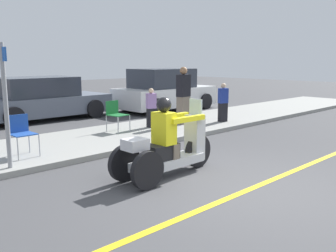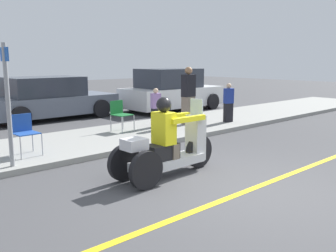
# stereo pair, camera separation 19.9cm
# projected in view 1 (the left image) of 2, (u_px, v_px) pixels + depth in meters

# --- Properties ---
(ground_plane) EXTENTS (60.00, 60.00, 0.00)m
(ground_plane) POSITION_uv_depth(u_px,v_px,m) (246.00, 191.00, 5.87)
(ground_plane) COLOR #424244
(lane_stripe) EXTENTS (24.00, 0.12, 0.01)m
(lane_stripe) POSITION_uv_depth(u_px,v_px,m) (233.00, 196.00, 5.63)
(lane_stripe) COLOR gold
(lane_stripe) RESTS_ON ground
(sidewalk_strip) EXTENTS (28.00, 2.80, 0.12)m
(sidewalk_strip) POSITION_uv_depth(u_px,v_px,m) (88.00, 141.00, 9.11)
(sidewalk_strip) COLOR gray
(sidewalk_strip) RESTS_ON ground
(motorcycle_trike) EXTENTS (2.15, 0.69, 1.40)m
(motorcycle_trike) POSITION_uv_depth(u_px,v_px,m) (168.00, 148.00, 6.54)
(motorcycle_trike) COLOR black
(motorcycle_trike) RESTS_ON ground
(spectator_end_of_line) EXTENTS (0.32, 0.24, 1.19)m
(spectator_end_of_line) POSITION_uv_depth(u_px,v_px,m) (223.00, 103.00, 11.60)
(spectator_end_of_line) COLOR black
(spectator_end_of_line) RESTS_ON sidewalk_strip
(spectator_with_child) EXTENTS (0.30, 0.22, 1.11)m
(spectator_with_child) POSITION_uv_depth(u_px,v_px,m) (151.00, 108.00, 10.64)
(spectator_with_child) COLOR black
(spectator_with_child) RESTS_ON sidewalk_strip
(spectator_near_curb) EXTENTS (0.43, 0.28, 1.70)m
(spectator_near_curb) POSITION_uv_depth(u_px,v_px,m) (183.00, 97.00, 11.13)
(spectator_near_curb) COLOR #726656
(spectator_near_curb) RESTS_ON sidewalk_strip
(folding_chair_curbside) EXTENTS (0.48, 0.48, 0.82)m
(folding_chair_curbside) POSITION_uv_depth(u_px,v_px,m) (21.00, 131.00, 7.47)
(folding_chair_curbside) COLOR #A5A8AD
(folding_chair_curbside) RESTS_ON sidewalk_strip
(folding_chair_set_back) EXTENTS (0.52, 0.52, 0.82)m
(folding_chair_set_back) POSITION_uv_depth(u_px,v_px,m) (115.00, 113.00, 10.03)
(folding_chair_set_back) COLOR #A5A8AD
(folding_chair_set_back) RESTS_ON sidewalk_strip
(parked_car_lot_far) EXTENTS (4.39, 2.09, 1.45)m
(parked_car_lot_far) POSITION_uv_depth(u_px,v_px,m) (42.00, 99.00, 12.75)
(parked_car_lot_far) COLOR slate
(parked_car_lot_far) RESTS_ON ground
(parked_car_lot_left) EXTENTS (4.22, 2.09, 1.67)m
(parked_car_lot_left) POSITION_uv_depth(u_px,v_px,m) (165.00, 91.00, 15.14)
(parked_car_lot_left) COLOR silver
(parked_car_lot_left) RESTS_ON ground
(street_sign) EXTENTS (0.08, 0.36, 2.20)m
(street_sign) POSITION_uv_depth(u_px,v_px,m) (5.00, 101.00, 6.50)
(street_sign) COLOR gray
(street_sign) RESTS_ON sidewalk_strip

